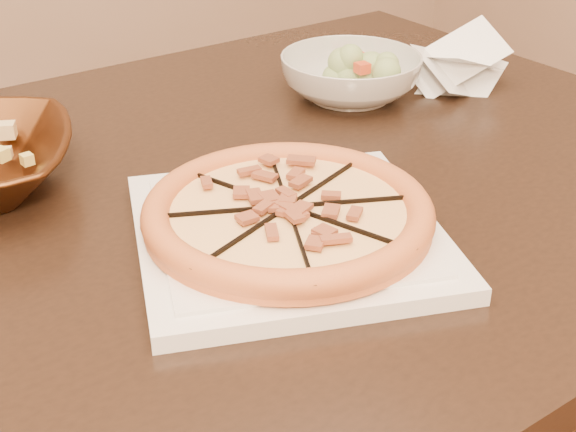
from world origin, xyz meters
name	(u,v)px	position (x,y,z in m)	size (l,w,h in m)	color
dining_table	(172,275)	(0.06, 0.08, 0.65)	(1.54, 1.08, 0.75)	black
plate	(288,233)	(0.14, -0.07, 0.76)	(0.37, 0.37, 0.02)	white
pizza	(288,212)	(0.14, -0.07, 0.78)	(0.29, 0.29, 0.03)	#E07F4A
salad_bowl	(350,77)	(0.41, 0.24, 0.78)	(0.20, 0.20, 0.06)	silver
salad	(352,43)	(0.41, 0.24, 0.83)	(0.09, 0.11, 0.04)	#99B670
cling_film	(462,68)	(0.59, 0.21, 0.78)	(0.17, 0.14, 0.05)	white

